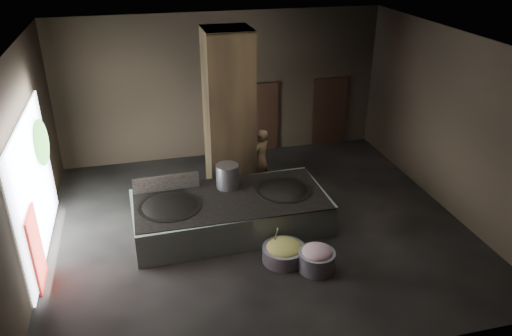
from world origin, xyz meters
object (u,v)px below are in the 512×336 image
object	(u,v)px
meat_basin	(317,261)
veg_basin	(284,254)
stock_pot	(228,176)
cook	(261,158)
wok_left	(170,209)
wok_right	(283,193)
hearth_platform	(231,213)

from	to	relation	value
meat_basin	veg_basin	bearing A→B (deg)	141.51
stock_pot	cook	distance (m)	1.90
wok_left	veg_basin	xyz separation A→B (m)	(2.32, -1.58, -0.57)
wok_left	stock_pot	size ratio (longest dim) A/B	2.42
wok_left	cook	distance (m)	3.40
wok_right	meat_basin	world-z (taller)	wok_right
cook	veg_basin	xyz separation A→B (m)	(-0.41, -3.61, -0.67)
hearth_platform	cook	xyz separation A→B (m)	(1.28, 1.97, 0.44)
wok_left	wok_right	bearing A→B (deg)	2.05
cook	veg_basin	world-z (taller)	cook
hearth_platform	wok_right	size ratio (longest dim) A/B	3.41
hearth_platform	meat_basin	size ratio (longest dim) A/B	5.84
hearth_platform	stock_pot	bearing A→B (deg)	82.95
wok_right	stock_pot	size ratio (longest dim) A/B	2.25
cook	wok_left	bearing A→B (deg)	-0.09
wok_left	wok_right	world-z (taller)	wok_left
wok_right	stock_pot	xyz separation A→B (m)	(-1.30, 0.50, 0.38)
cook	stock_pot	bearing A→B (deg)	12.59
veg_basin	stock_pot	bearing A→B (deg)	110.48
wok_right	veg_basin	world-z (taller)	wok_right
wok_left	wok_right	distance (m)	2.80
cook	veg_basin	size ratio (longest dim) A/B	1.77
wok_left	meat_basin	distance (m)	3.60
hearth_platform	meat_basin	xyz separation A→B (m)	(1.46, -2.11, -0.19)
wok_right	hearth_platform	bearing A→B (deg)	-177.88
stock_pot	veg_basin	bearing A→B (deg)	-69.52
wok_left	wok_right	size ratio (longest dim) A/B	1.07
wok_left	veg_basin	distance (m)	2.86
hearth_platform	wok_right	distance (m)	1.39
hearth_platform	stock_pot	world-z (taller)	stock_pot
wok_left	veg_basin	world-z (taller)	wok_left
hearth_platform	meat_basin	bearing A→B (deg)	-57.13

